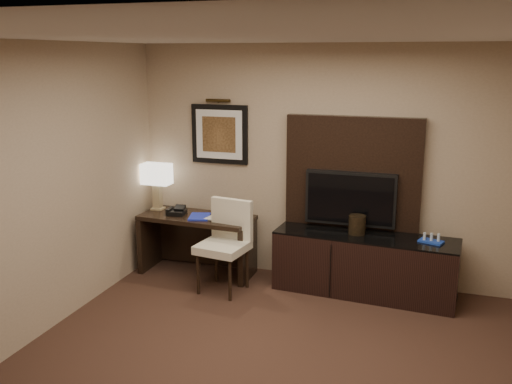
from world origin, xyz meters
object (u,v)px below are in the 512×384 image
at_px(table_lamp, 157,187).
at_px(water_bottle, 227,209).
at_px(credenza, 364,265).
at_px(ice_bucket, 357,225).
at_px(minibar_tray, 431,238).
at_px(desk_phone, 177,210).
at_px(desk_chair, 223,246).
at_px(tv, 350,199).
at_px(desk, 197,244).

distance_m(table_lamp, water_bottle, 0.94).
bearing_deg(credenza, ice_bucket, 172.76).
height_order(credenza, ice_bucket, ice_bucket).
bearing_deg(water_bottle, ice_bucket, -1.88).
xyz_separation_m(credenza, water_bottle, (-1.63, 0.07, 0.47)).
bearing_deg(minibar_tray, table_lamp, 177.40).
xyz_separation_m(desk_phone, minibar_tray, (2.91, -0.00, -0.05)).
xyz_separation_m(desk_chair, desk_phone, (-0.73, 0.38, 0.25)).
height_order(desk_phone, minibar_tray, desk_phone).
height_order(tv, desk_phone, tv).
xyz_separation_m(table_lamp, desk_phone, (0.32, -0.15, -0.23)).
bearing_deg(credenza, desk_phone, -175.17).
xyz_separation_m(tv, desk_chair, (-1.29, -0.60, -0.50)).
xyz_separation_m(water_bottle, ice_bucket, (1.53, -0.05, -0.03)).
height_order(desk, desk_phone, desk_phone).
relative_size(tv, minibar_tray, 4.17).
height_order(desk, tv, tv).
xyz_separation_m(table_lamp, ice_bucket, (2.46, -0.09, -0.22)).
distance_m(desk, credenza, 1.99).
bearing_deg(tv, desk_phone, -173.77).
xyz_separation_m(tv, table_lamp, (-2.35, -0.08, -0.02)).
distance_m(desk_phone, water_bottle, 0.61).
bearing_deg(minibar_tray, water_bottle, 177.46).
bearing_deg(minibar_tray, credenza, 177.28).
bearing_deg(credenza, water_bottle, -178.43).
relative_size(credenza, desk_chair, 1.88).
distance_m(desk, desk_chair, 0.66).
distance_m(water_bottle, ice_bucket, 1.53).
xyz_separation_m(desk_chair, minibar_tray, (2.18, 0.38, 0.20)).
height_order(desk_chair, desk_phone, desk_chair).
height_order(desk_chair, water_bottle, desk_chair).
bearing_deg(ice_bucket, table_lamp, 177.80).
bearing_deg(credenza, table_lamp, -178.52).
xyz_separation_m(desk, credenza, (1.99, -0.00, -0.02)).
xyz_separation_m(desk, minibar_tray, (2.67, -0.03, 0.36)).
distance_m(desk_phone, minibar_tray, 2.91).
bearing_deg(table_lamp, desk_chair, -26.45).
height_order(desk_chair, ice_bucket, desk_chair).
relative_size(desk, credenza, 0.68).
distance_m(table_lamp, ice_bucket, 2.47).
relative_size(desk_chair, table_lamp, 1.85).
bearing_deg(table_lamp, water_bottle, -2.73).
distance_m(credenza, minibar_tray, 0.78).
height_order(credenza, table_lamp, table_lamp).
distance_m(desk_phone, ice_bucket, 2.13).
bearing_deg(ice_bucket, desk_chair, -162.90).
bearing_deg(desk_chair, minibar_tray, 18.28).
xyz_separation_m(table_lamp, water_bottle, (0.92, -0.04, -0.19)).
bearing_deg(minibar_tray, desk, 179.31).
distance_m(tv, desk_chair, 1.51).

